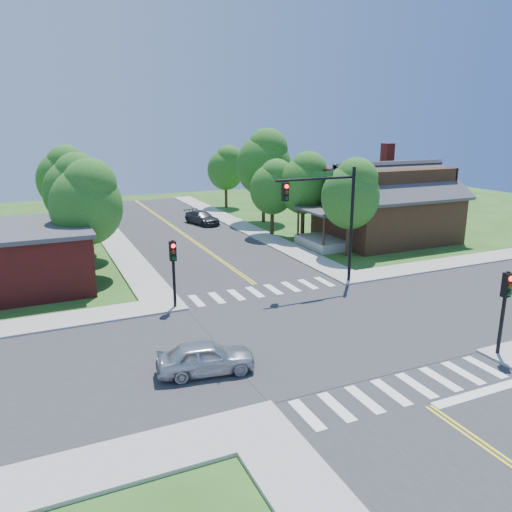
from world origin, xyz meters
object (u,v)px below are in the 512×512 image
house_ne (386,201)px  car_silver (206,358)px  signal_pole_nw (173,261)px  car_dgrey (202,218)px  signal_pole_se (505,298)px  signal_mast_ne (329,208)px

house_ne → car_silver: size_ratio=3.17×
signal_pole_nw → car_dgrey: (8.57, 21.30, -2.03)m
signal_pole_se → house_ne: bearing=64.4°
house_ne → car_silver: (-21.50, -16.15, -2.66)m
car_silver → signal_mast_ne: bearing=-44.7°
car_silver → signal_pole_nw: bearing=3.2°
signal_pole_nw → car_silver: bearing=-96.1°
signal_pole_nw → house_ne: bearing=22.7°
house_ne → car_dgrey: size_ratio=2.78×
signal_pole_se → car_dgrey: size_ratio=0.81×
signal_pole_se → house_ne: (9.51, 19.86, 0.67)m
house_ne → car_silver: bearing=-143.1°
signal_mast_ne → car_silver: size_ratio=1.75×
signal_pole_nw → car_dgrey: size_ratio=0.81×
signal_mast_ne → car_dgrey: signal_mast_ne is taller
signal_pole_se → car_silver: 12.71m
car_dgrey → car_silver: bearing=-123.4°
house_ne → car_dgrey: (-12.14, 12.64, -2.69)m
car_silver → car_dgrey: size_ratio=0.88×
signal_mast_ne → signal_pole_nw: (-9.51, -0.01, -2.19)m
car_dgrey → signal_pole_se: bearing=-100.7°
signal_mast_ne → car_silver: (-10.31, -7.51, -4.18)m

